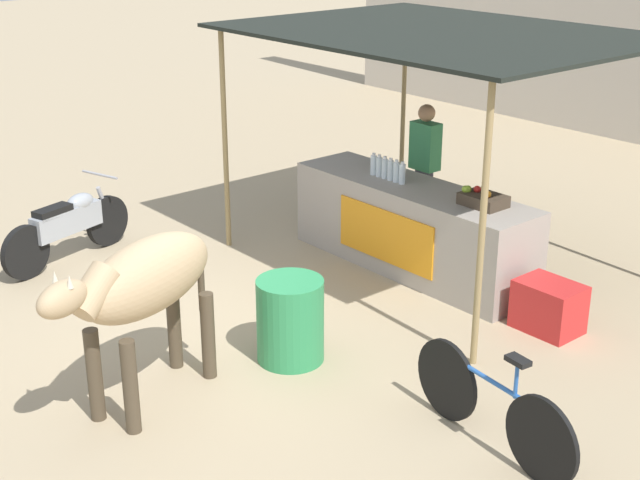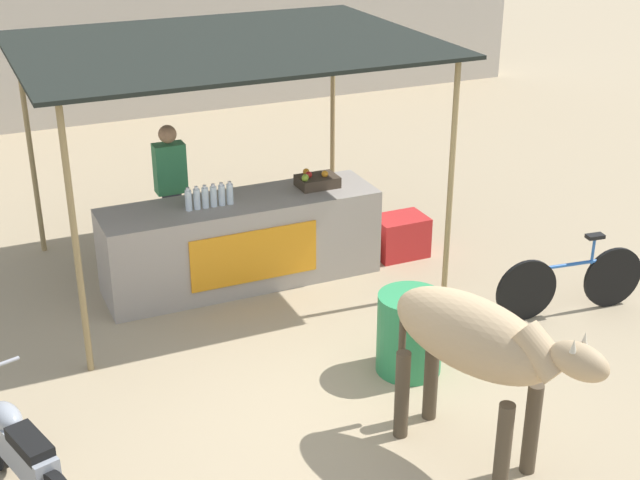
# 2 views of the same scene
# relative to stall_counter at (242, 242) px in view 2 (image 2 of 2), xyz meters

# --- Properties ---
(ground_plane) EXTENTS (60.00, 60.00, 0.00)m
(ground_plane) POSITION_rel_stall_counter_xyz_m (0.00, -2.20, -0.48)
(ground_plane) COLOR tan
(stall_counter) EXTENTS (3.00, 0.82, 0.96)m
(stall_counter) POSITION_rel_stall_counter_xyz_m (0.00, 0.00, 0.00)
(stall_counter) COLOR #9E9389
(stall_counter) RESTS_ON ground
(stall_awning) EXTENTS (4.20, 3.20, 2.58)m
(stall_awning) POSITION_rel_stall_counter_xyz_m (0.00, 0.30, 2.00)
(stall_awning) COLOR black
(stall_awning) RESTS_ON ground
(water_bottle_row) EXTENTS (0.52, 0.07, 0.25)m
(water_bottle_row) POSITION_rel_stall_counter_xyz_m (-0.35, -0.05, 0.59)
(water_bottle_row) COLOR silver
(water_bottle_row) RESTS_ON stall_counter
(fruit_crate) EXTENTS (0.44, 0.32, 0.18)m
(fruit_crate) POSITION_rel_stall_counter_xyz_m (0.91, 0.05, 0.55)
(fruit_crate) COLOR #3F3326
(fruit_crate) RESTS_ON stall_counter
(vendor_behind_counter) EXTENTS (0.34, 0.22, 1.65)m
(vendor_behind_counter) POSITION_rel_stall_counter_xyz_m (-0.55, 0.75, 0.37)
(vendor_behind_counter) COLOR #383842
(vendor_behind_counter) RESTS_ON ground
(cooler_box) EXTENTS (0.60, 0.44, 0.48)m
(cooler_box) POSITION_rel_stall_counter_xyz_m (1.91, -0.10, -0.24)
(cooler_box) COLOR red
(cooler_box) RESTS_ON ground
(water_barrel) EXTENTS (0.60, 0.60, 0.76)m
(water_barrel) POSITION_rel_stall_counter_xyz_m (0.78, -2.32, -0.10)
(water_barrel) COLOR #2D8C51
(water_barrel) RESTS_ON ground
(cow) EXTENTS (0.96, 1.83, 1.44)m
(cow) POSITION_rel_stall_counter_xyz_m (0.59, -3.63, 0.55)
(cow) COLOR tan
(cow) RESTS_ON ground
(motorcycle_parked) EXTENTS (0.72, 1.75, 0.90)m
(motorcycle_parked) POSITION_rel_stall_counter_xyz_m (-2.65, -2.77, -0.05)
(motorcycle_parked) COLOR black
(motorcycle_parked) RESTS_ON ground
(bicycle_leaning) EXTENTS (1.65, 0.24, 0.85)m
(bicycle_leaning) POSITION_rel_stall_counter_xyz_m (2.82, -2.04, -0.13)
(bicycle_leaning) COLOR black
(bicycle_leaning) RESTS_ON ground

